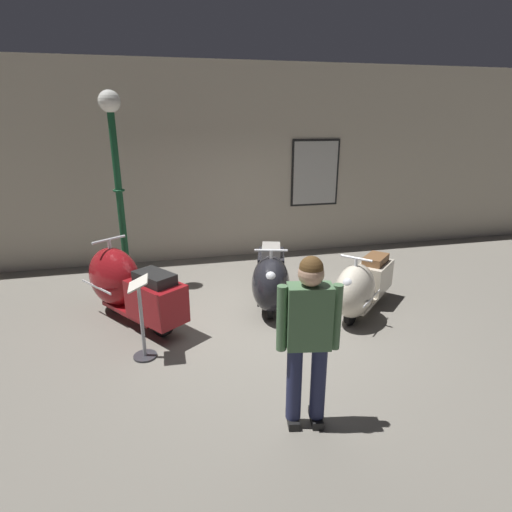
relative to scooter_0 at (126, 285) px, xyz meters
name	(u,v)px	position (x,y,z in m)	size (l,w,h in m)	color
ground_plane	(263,326)	(1.81, -0.67, -0.52)	(60.00, 60.00, 0.00)	slate
showroom_back_wall	(223,164)	(1.81, 2.57, 1.36)	(18.00, 0.24, 3.75)	#BCB29E
scooter_0	(126,285)	(0.00, 0.00, 0.00)	(1.52, 1.82, 1.14)	black
scooter_1	(271,279)	(2.07, -0.13, -0.05)	(0.92, 1.75, 1.03)	black
scooter_2	(361,287)	(3.26, -0.67, -0.07)	(1.48, 1.43, 0.98)	black
lamppost	(117,172)	(-0.08, 1.32, 1.40)	(0.33, 0.33, 3.15)	#144728
visitor_0	(308,332)	(1.71, -2.63, 0.45)	(0.56, 0.32, 1.67)	black
info_stanchion	(142,326)	(0.23, -1.10, -0.10)	(0.28, 0.32, 1.02)	#333338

